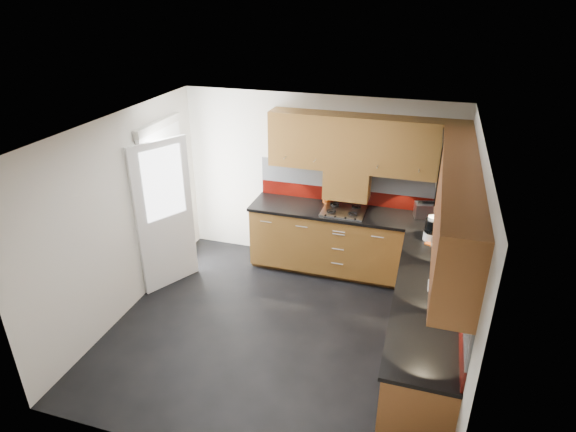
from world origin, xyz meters
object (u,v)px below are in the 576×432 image
(utensil_pot, at_px, (327,196))
(food_processor, at_px, (432,229))
(toaster, at_px, (426,210))
(gas_hob, at_px, (344,211))

(utensil_pot, distance_m, food_processor, 1.59)
(food_processor, bearing_deg, utensil_pot, 153.30)
(utensil_pot, xyz_separation_m, food_processor, (1.42, -0.71, 0.05))
(toaster, bearing_deg, utensil_pot, 176.15)
(gas_hob, bearing_deg, food_processor, -22.65)
(gas_hob, height_order, utensil_pot, utensil_pot)
(gas_hob, distance_m, toaster, 1.05)
(gas_hob, bearing_deg, utensil_pot, 139.89)
(utensil_pot, bearing_deg, gas_hob, -40.11)
(gas_hob, height_order, food_processor, food_processor)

